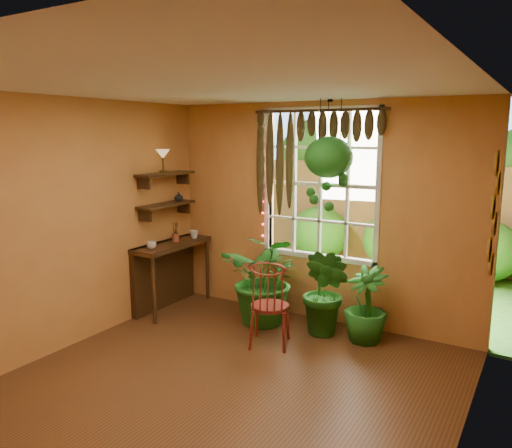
{
  "coord_description": "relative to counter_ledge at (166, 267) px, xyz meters",
  "views": [
    {
      "loc": [
        2.43,
        -3.34,
        2.31
      ],
      "look_at": [
        -0.24,
        1.15,
        1.36
      ],
      "focal_mm": 35.0,
      "sensor_mm": 36.0,
      "label": 1
    }
  ],
  "objects": [
    {
      "name": "backyard",
      "position": [
        2.15,
        5.27,
        0.73
      ],
      "size": [
        14.0,
        10.0,
        12.0
      ],
      "color": "#1B5317",
      "rests_on": "ground"
    },
    {
      "name": "potted_plant_right",
      "position": [
        2.67,
        0.26,
        -0.12
      ],
      "size": [
        0.63,
        0.63,
        0.86
      ],
      "primitive_type": "imported",
      "rotation": [
        0.0,
        0.0,
        -0.37
      ],
      "color": "#165417",
      "rests_on": "floor"
    },
    {
      "name": "string_lights",
      "position": [
        1.15,
        0.59,
        1.2
      ],
      "size": [
        0.03,
        0.03,
        1.54
      ],
      "primitive_type": null,
      "color": "#FF2633",
      "rests_on": "window"
    },
    {
      "name": "wall_left",
      "position": [
        -0.09,
        -1.6,
        0.8
      ],
      "size": [
        0.0,
        4.5,
        4.5
      ],
      "primitive_type": "plane",
      "rotation": [
        1.57,
        0.0,
        1.57
      ],
      "color": "#C78844",
      "rests_on": "floor"
    },
    {
      "name": "wall_right",
      "position": [
        3.91,
        -1.6,
        0.8
      ],
      "size": [
        0.0,
        4.5,
        4.5
      ],
      "primitive_type": "plane",
      "rotation": [
        1.57,
        0.0,
        -1.57
      ],
      "color": "#C78844",
      "rests_on": "floor"
    },
    {
      "name": "valance_vine",
      "position": [
        1.82,
        0.56,
        1.73
      ],
      "size": [
        1.7,
        0.12,
        1.1
      ],
      "color": "#3C2410",
      "rests_on": "window"
    },
    {
      "name": "wall_back",
      "position": [
        1.91,
        0.65,
        0.8
      ],
      "size": [
        4.0,
        0.0,
        4.0
      ],
      "primitive_type": "plane",
      "rotation": [
        1.57,
        0.0,
        0.0
      ],
      "color": "#C78844",
      "rests_on": "floor"
    },
    {
      "name": "shelf_lower",
      "position": [
        0.03,
        0.0,
        0.85
      ],
      "size": [
        0.25,
        0.9,
        0.04
      ],
      "primitive_type": "cube",
      "color": "#3C2410",
      "rests_on": "wall_left"
    },
    {
      "name": "potted_plant_left",
      "position": [
        1.46,
        0.16,
        0.03
      ],
      "size": [
        1.13,
        1.01,
        1.16
      ],
      "primitive_type": "imported",
      "rotation": [
        0.0,
        0.0,
        0.1
      ],
      "color": "#165417",
      "rests_on": "floor"
    },
    {
      "name": "window",
      "position": [
        1.91,
        0.68,
        1.15
      ],
      "size": [
        1.52,
        0.1,
        1.86
      ],
      "color": "silver",
      "rests_on": "wall_back"
    },
    {
      "name": "windsor_chair",
      "position": [
        1.81,
        -0.4,
        -0.22
      ],
      "size": [
        0.55,
        0.56,
        1.13
      ],
      "rotation": [
        0.0,
        0.0,
        0.37
      ],
      "color": "maroon",
      "rests_on": "floor"
    },
    {
      "name": "potted_plant_mid",
      "position": [
        2.22,
        0.18,
        -0.03
      ],
      "size": [
        0.72,
        0.66,
        1.05
      ],
      "primitive_type": "imported",
      "rotation": [
        0.0,
        0.0,
        -0.43
      ],
      "color": "#165417",
      "rests_on": "floor"
    },
    {
      "name": "hanging_basket",
      "position": [
        2.1,
        0.45,
        1.42
      ],
      "size": [
        0.56,
        0.56,
        1.28
      ],
      "color": "black",
      "rests_on": "ceiling"
    },
    {
      "name": "ceiling",
      "position": [
        1.91,
        -1.6,
        2.15
      ],
      "size": [
        4.5,
        4.5,
        0.0
      ],
      "primitive_type": "plane",
      "rotation": [
        3.14,
        0.0,
        0.0
      ],
      "color": "silver",
      "rests_on": "wall_back"
    },
    {
      "name": "wall_plates",
      "position": [
        3.89,
        0.19,
        1.0
      ],
      "size": [
        0.04,
        0.32,
        1.1
      ],
      "primitive_type": null,
      "color": "beige",
      "rests_on": "wall_right"
    },
    {
      "name": "brush_jar",
      "position": [
        0.11,
        0.07,
        0.48
      ],
      "size": [
        0.09,
        0.09,
        0.33
      ],
      "color": "brown",
      "rests_on": "counter_ledge"
    },
    {
      "name": "tiffany_lamp",
      "position": [
        0.05,
        -0.06,
        1.49
      ],
      "size": [
        0.18,
        0.18,
        0.3
      ],
      "color": "brown",
      "rests_on": "shelf_upper"
    },
    {
      "name": "shelf_upper",
      "position": [
        0.03,
        0.0,
        1.25
      ],
      "size": [
        0.25,
        0.9,
        0.04
      ],
      "primitive_type": "cube",
      "color": "#3C2410",
      "rests_on": "wall_left"
    },
    {
      "name": "shelf_vase",
      "position": [
        0.04,
        0.25,
        0.93
      ],
      "size": [
        0.14,
        0.14,
        0.12
      ],
      "primitive_type": "imported",
      "rotation": [
        0.0,
        0.0,
        -0.26
      ],
      "color": "#B2AD99",
      "rests_on": "shelf_lower"
    },
    {
      "name": "cup_a",
      "position": [
        0.13,
        -0.41,
        0.4
      ],
      "size": [
        0.15,
        0.15,
        0.09
      ],
      "primitive_type": "imported",
      "rotation": [
        0.0,
        0.0,
        0.35
      ],
      "color": "silver",
      "rests_on": "counter_ledge"
    },
    {
      "name": "floor",
      "position": [
        1.91,
        -1.6,
        -0.55
      ],
      "size": [
        4.5,
        4.5,
        0.0
      ],
      "primitive_type": "plane",
      "color": "#5A3619",
      "rests_on": "ground"
    },
    {
      "name": "counter_ledge",
      "position": [
        0.0,
        0.0,
        0.0
      ],
      "size": [
        0.4,
        1.2,
        0.9
      ],
      "color": "#3C2410",
      "rests_on": "floor"
    },
    {
      "name": "cup_b",
      "position": [
        0.19,
        0.37,
        0.4
      ],
      "size": [
        0.14,
        0.14,
        0.11
      ],
      "primitive_type": "imported",
      "rotation": [
        0.0,
        0.0,
        -0.21
      ],
      "color": "beige",
      "rests_on": "counter_ledge"
    }
  ]
}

